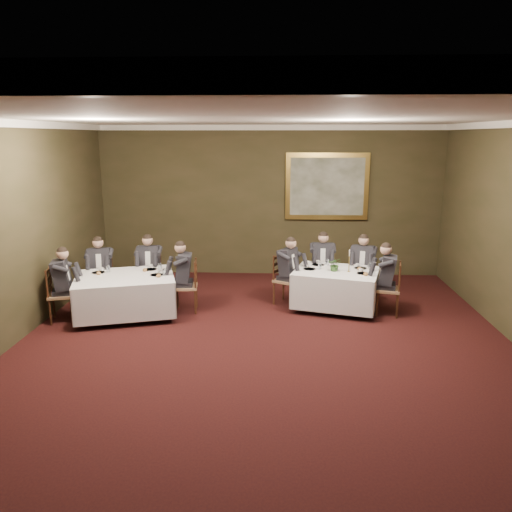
# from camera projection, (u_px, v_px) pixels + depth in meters

# --- Properties ---
(ground) EXTENTS (10.00, 10.00, 0.00)m
(ground) POSITION_uv_depth(u_px,v_px,m) (263.00, 365.00, 7.28)
(ground) COLOR black
(ground) RESTS_ON ground
(ceiling) EXTENTS (8.00, 10.00, 0.10)m
(ceiling) POSITION_uv_depth(u_px,v_px,m) (264.00, 116.00, 6.46)
(ceiling) COLOR silver
(ceiling) RESTS_ON back_wall
(back_wall) EXTENTS (8.00, 0.10, 3.50)m
(back_wall) POSITION_uv_depth(u_px,v_px,m) (270.00, 202.00, 11.72)
(back_wall) COLOR #2F2D17
(back_wall) RESTS_ON ground
(crown_molding) EXTENTS (8.00, 10.00, 0.12)m
(crown_molding) POSITION_uv_depth(u_px,v_px,m) (264.00, 121.00, 6.47)
(crown_molding) COLOR white
(crown_molding) RESTS_ON back_wall
(table_main) EXTENTS (1.82, 1.56, 0.67)m
(table_main) POSITION_uv_depth(u_px,v_px,m) (336.00, 286.00, 9.54)
(table_main) COLOR black
(table_main) RESTS_ON ground
(table_second) EXTENTS (2.07, 1.79, 0.67)m
(table_second) POSITION_uv_depth(u_px,v_px,m) (125.00, 292.00, 9.17)
(table_second) COLOR black
(table_second) RESTS_ON ground
(chair_main_backleft) EXTENTS (0.46, 0.44, 1.00)m
(chair_main_backleft) POSITION_uv_depth(u_px,v_px,m) (322.00, 281.00, 10.44)
(chair_main_backleft) COLOR #98734D
(chair_main_backleft) RESTS_ON ground
(diner_main_backleft) EXTENTS (0.43, 0.49, 1.35)m
(diner_main_backleft) POSITION_uv_depth(u_px,v_px,m) (322.00, 271.00, 10.38)
(diner_main_backleft) COLOR black
(diner_main_backleft) RESTS_ON chair_main_backleft
(chair_main_backright) EXTENTS (0.55, 0.54, 1.00)m
(chair_main_backright) POSITION_uv_depth(u_px,v_px,m) (362.00, 285.00, 10.19)
(chair_main_backright) COLOR #98734D
(chair_main_backright) RESTS_ON ground
(diner_main_backright) EXTENTS (0.53, 0.58, 1.35)m
(diner_main_backright) POSITION_uv_depth(u_px,v_px,m) (362.00, 274.00, 10.13)
(diner_main_backright) COLOR black
(diner_main_backright) RESTS_ON chair_main_backright
(chair_main_endleft) EXTENTS (0.58, 0.59, 1.00)m
(chair_main_endleft) POSITION_uv_depth(u_px,v_px,m) (286.00, 290.00, 9.88)
(chair_main_endleft) COLOR #98734D
(chair_main_endleft) RESTS_ON ground
(diner_main_endleft) EXTENTS (0.62, 0.59, 1.35)m
(diner_main_endleft) POSITION_uv_depth(u_px,v_px,m) (287.00, 279.00, 9.82)
(diner_main_endleft) COLOR black
(diner_main_endleft) RESTS_ON chair_main_endleft
(chair_main_endright) EXTENTS (0.51, 0.52, 1.00)m
(chair_main_endright) POSITION_uv_depth(u_px,v_px,m) (388.00, 300.00, 9.29)
(chair_main_endright) COLOR #98734D
(chair_main_endright) RESTS_ON ground
(diner_main_endright) EXTENTS (0.56, 0.50, 1.35)m
(diner_main_endright) POSITION_uv_depth(u_px,v_px,m) (388.00, 288.00, 9.24)
(diner_main_endright) COLOR black
(diner_main_endright) RESTS_ON chair_main_endright
(chair_sec_backleft) EXTENTS (0.51, 0.49, 1.00)m
(chair_sec_backleft) POSITION_uv_depth(u_px,v_px,m) (102.00, 289.00, 9.96)
(chair_sec_backleft) COLOR #98734D
(chair_sec_backleft) RESTS_ON ground
(diner_sec_backleft) EXTENTS (0.48, 0.54, 1.35)m
(diner_sec_backleft) POSITION_uv_depth(u_px,v_px,m) (101.00, 278.00, 9.90)
(diner_sec_backleft) COLOR black
(diner_sec_backleft) RESTS_ON chair_sec_backleft
(chair_sec_backright) EXTENTS (0.46, 0.45, 1.00)m
(chair_sec_backright) POSITION_uv_depth(u_px,v_px,m) (151.00, 285.00, 10.18)
(chair_sec_backright) COLOR #98734D
(chair_sec_backright) RESTS_ON ground
(diner_sec_backright) EXTENTS (0.44, 0.50, 1.35)m
(diner_sec_backright) POSITION_uv_depth(u_px,v_px,m) (150.00, 275.00, 10.11)
(diner_sec_backright) COLOR black
(diner_sec_backright) RESTS_ON chair_sec_backright
(chair_sec_endright) EXTENTS (0.47, 0.48, 1.00)m
(chair_sec_endright) POSITION_uv_depth(u_px,v_px,m) (187.00, 297.00, 9.46)
(chair_sec_endright) COLOR #98734D
(chair_sec_endright) RESTS_ON ground
(diner_sec_endright) EXTENTS (0.52, 0.45, 1.35)m
(diner_sec_endright) POSITION_uv_depth(u_px,v_px,m) (186.00, 285.00, 9.41)
(diner_sec_endright) COLOR black
(diner_sec_endright) RESTS_ON chair_sec_endright
(chair_sec_endleft) EXTENTS (0.52, 0.53, 1.00)m
(chair_sec_endleft) POSITION_uv_depth(u_px,v_px,m) (62.00, 306.00, 8.96)
(chair_sec_endleft) COLOR #98734D
(chair_sec_endleft) RESTS_ON ground
(diner_sec_endleft) EXTENTS (0.57, 0.51, 1.35)m
(diner_sec_endleft) POSITION_uv_depth(u_px,v_px,m) (61.00, 293.00, 8.91)
(diner_sec_endleft) COLOR black
(diner_sec_endleft) RESTS_ON chair_sec_endleft
(centerpiece) EXTENTS (0.29, 0.27, 0.28)m
(centerpiece) POSITION_uv_depth(u_px,v_px,m) (335.00, 264.00, 9.40)
(centerpiece) COLOR #2D5926
(centerpiece) RESTS_ON table_main
(candlestick) EXTENTS (0.06, 0.06, 0.44)m
(candlestick) POSITION_uv_depth(u_px,v_px,m) (349.00, 263.00, 9.36)
(candlestick) COLOR gold
(candlestick) RESTS_ON table_main
(place_setting_table_main) EXTENTS (0.33, 0.31, 0.14)m
(place_setting_table_main) POSITION_uv_depth(u_px,v_px,m) (321.00, 263.00, 9.91)
(place_setting_table_main) COLOR white
(place_setting_table_main) RESTS_ON table_main
(place_setting_table_second) EXTENTS (0.33, 0.31, 0.14)m
(place_setting_table_second) POSITION_uv_depth(u_px,v_px,m) (102.00, 270.00, 9.36)
(place_setting_table_second) COLOR white
(place_setting_table_second) RESTS_ON table_second
(painting) EXTENTS (1.91, 0.09, 1.54)m
(painting) POSITION_uv_depth(u_px,v_px,m) (327.00, 186.00, 11.52)
(painting) COLOR gold
(painting) RESTS_ON back_wall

